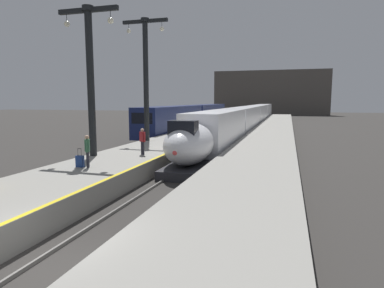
% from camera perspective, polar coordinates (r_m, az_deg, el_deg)
% --- Properties ---
extents(ground_plane, '(260.00, 260.00, 0.00)m').
position_cam_1_polar(ground_plane, '(10.04, -23.03, -19.71)').
color(ground_plane, '#33302D').
extents(platform_left, '(4.80, 110.00, 1.05)m').
position_cam_1_polar(platform_left, '(33.32, -1.13, 0.66)').
color(platform_left, gray).
rests_on(platform_left, ground).
extents(platform_right, '(4.80, 110.00, 1.05)m').
position_cam_1_polar(platform_right, '(31.87, 12.91, 0.16)').
color(platform_right, gray).
rests_on(platform_right, ground).
extents(platform_left_safety_stripe, '(0.20, 107.80, 0.01)m').
position_cam_1_polar(platform_left_safety_stripe, '(32.65, 2.69, 1.45)').
color(platform_left_safety_stripe, yellow).
rests_on(platform_left_safety_stripe, platform_left).
extents(rail_main_left, '(0.08, 110.00, 0.12)m').
position_cam_1_polar(rail_main_left, '(35.22, 5.35, 0.24)').
color(rail_main_left, slate).
rests_on(rail_main_left, ground).
extents(rail_main_right, '(0.08, 110.00, 0.12)m').
position_cam_1_polar(rail_main_right, '(34.97, 7.76, 0.15)').
color(rail_main_right, slate).
rests_on(rail_main_right, ground).
extents(rail_secondary_left, '(0.08, 110.00, 0.12)m').
position_cam_1_polar(rail_secondary_left, '(37.59, -6.87, 0.68)').
color(rail_secondary_left, slate).
rests_on(rail_secondary_left, ground).
extents(rail_secondary_right, '(0.08, 110.00, 0.12)m').
position_cam_1_polar(rail_secondary_right, '(37.03, -4.73, 0.60)').
color(rail_secondary_right, slate).
rests_on(rail_secondary_right, ground).
extents(highspeed_train_main, '(2.92, 74.46, 3.60)m').
position_cam_1_polar(highspeed_train_main, '(53.49, 10.01, 4.69)').
color(highspeed_train_main, silver).
rests_on(highspeed_train_main, ground).
extents(regional_train_adjacent, '(2.85, 36.60, 3.80)m').
position_cam_1_polar(regional_train_adjacent, '(50.21, 0.12, 4.80)').
color(regional_train_adjacent, '#141E4C').
rests_on(regional_train_adjacent, ground).
extents(station_column_mid, '(4.00, 0.68, 9.05)m').
position_cam_1_polar(station_column_mid, '(21.60, -17.17, 12.52)').
color(station_column_mid, black).
rests_on(station_column_mid, platform_left).
extents(station_column_far, '(4.00, 0.68, 10.23)m').
position_cam_1_polar(station_column_far, '(28.90, -7.98, 12.67)').
color(station_column_far, black).
rests_on(station_column_far, platform_left).
extents(passenger_near_edge, '(0.36, 0.52, 1.69)m').
position_cam_1_polar(passenger_near_edge, '(17.81, -17.60, -0.76)').
color(passenger_near_edge, '#23232D').
rests_on(passenger_near_edge, platform_left).
extents(passenger_mid_platform, '(0.50, 0.39, 1.69)m').
position_cam_1_polar(passenger_mid_platform, '(21.32, -8.55, 0.81)').
color(passenger_mid_platform, '#23232D').
rests_on(passenger_mid_platform, platform_left).
extents(rolling_suitcase, '(0.40, 0.22, 0.98)m').
position_cam_1_polar(rolling_suitcase, '(18.19, -18.77, -2.83)').
color(rolling_suitcase, navy).
rests_on(rolling_suitcase, platform_left).
extents(terminus_back_wall, '(36.00, 2.00, 14.00)m').
position_cam_1_polar(terminus_back_wall, '(109.00, 13.33, 8.62)').
color(terminus_back_wall, '#4C4742').
rests_on(terminus_back_wall, ground).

